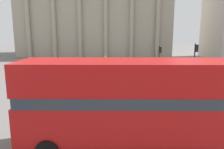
# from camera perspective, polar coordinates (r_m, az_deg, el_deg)

# --- Properties ---
(double_decker_bus) EXTENTS (10.65, 2.72, 3.99)m
(double_decker_bus) POSITION_cam_1_polar(r_m,az_deg,el_deg) (9.66, 8.23, -6.83)
(double_decker_bus) COLOR black
(double_decker_bus) RESTS_ON ground_plane
(plaza_building_left) EXTENTS (33.93, 16.72, 21.90)m
(plaza_building_left) POSITION_cam_1_polar(r_m,az_deg,el_deg) (54.38, -4.27, 16.88)
(plaza_building_left) COLOR #A39984
(plaza_building_left) RESTS_ON ground_plane
(traffic_light_mid) EXTENTS (0.42, 0.24, 4.16)m
(traffic_light_mid) POSITION_cam_1_polar(r_m,az_deg,el_deg) (22.35, 20.88, 3.82)
(traffic_light_mid) COLOR black
(traffic_light_mid) RESTS_ON ground_plane
(traffic_light_far) EXTENTS (0.42, 0.24, 3.60)m
(traffic_light_far) POSITION_cam_1_polar(r_m,az_deg,el_deg) (26.91, 12.32, 4.62)
(traffic_light_far) COLOR black
(traffic_light_far) RESTS_ON ground_plane
(car_maroon) EXTENTS (4.20, 1.93, 1.35)m
(car_maroon) POSITION_cam_1_polar(r_m,az_deg,el_deg) (25.86, 16.33, 0.47)
(car_maroon) COLOR black
(car_maroon) RESTS_ON ground_plane
(pedestrian_olive) EXTENTS (0.32, 0.32, 1.74)m
(pedestrian_olive) POSITION_cam_1_polar(r_m,az_deg,el_deg) (33.57, -1.79, 3.70)
(pedestrian_olive) COLOR #282B33
(pedestrian_olive) RESTS_ON ground_plane
(pedestrian_yellow) EXTENTS (0.32, 0.32, 1.73)m
(pedestrian_yellow) POSITION_cam_1_polar(r_m,az_deg,el_deg) (20.61, 1.70, -0.79)
(pedestrian_yellow) COLOR #282B33
(pedestrian_yellow) RESTS_ON ground_plane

